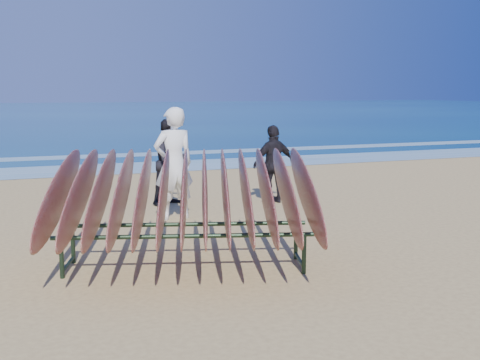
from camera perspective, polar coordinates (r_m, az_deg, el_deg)
The scene contains 8 objects.
ground at distance 8.31m, azimuth 1.96°, elevation -7.26°, with size 120.00×120.00×0.00m, color tan.
ocean at distance 62.49m, azimuth -17.93°, elevation 6.10°, with size 160.00×160.00×0.00m, color navy.
foam_near at distance 17.79m, azimuth -10.52°, elevation 1.14°, with size 160.00×160.00×0.00m, color white.
foam_far at distance 21.23m, azimuth -12.20°, elevation 2.28°, with size 160.00×160.00×0.00m, color white.
surfboard_rack at distance 7.60m, azimuth -5.31°, elevation -1.29°, with size 3.88×3.70×1.62m.
person_white at distance 10.57m, azimuth -6.31°, elevation 1.56°, with size 0.72×0.47×1.97m, color white.
person_dark_a at distance 11.98m, azimuth -6.53°, elevation 1.71°, with size 0.82×0.64×1.70m, color black.
person_dark_b at distance 12.08m, azimuth 3.23°, elevation 1.51°, with size 0.92×0.38×1.57m, color black.
Camera 1 is at (-3.08, -7.38, 2.27)m, focal length 45.00 mm.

